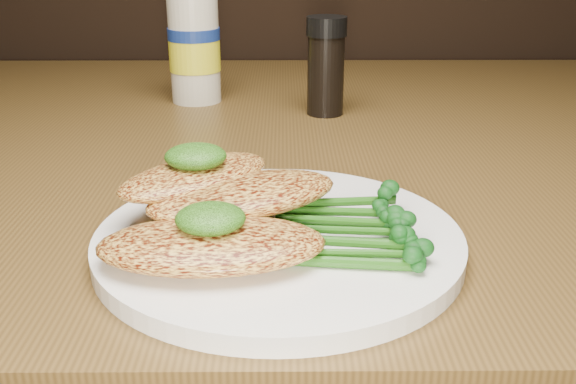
{
  "coord_description": "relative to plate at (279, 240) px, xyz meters",
  "views": [
    {
      "loc": [
        0.08,
        0.38,
        0.95
      ],
      "look_at": [
        0.08,
        0.79,
        0.79
      ],
      "focal_mm": 41.57,
      "sensor_mm": 36.0,
      "label": 1
    }
  ],
  "objects": [
    {
      "name": "plate",
      "position": [
        0.0,
        0.0,
        0.0
      ],
      "size": [
        0.24,
        0.24,
        0.01
      ],
      "primitive_type": "cylinder",
      "color": "white",
      "rests_on": "dining_table"
    },
    {
      "name": "chicken_front",
      "position": [
        -0.04,
        -0.04,
        0.02
      ],
      "size": [
        0.14,
        0.08,
        0.02
      ],
      "primitive_type": "ellipsoid",
      "rotation": [
        0.0,
        0.0,
        0.06
      ],
      "color": "gold",
      "rests_on": "plate"
    },
    {
      "name": "chicken_mid",
      "position": [
        -0.02,
        0.02,
        0.03
      ],
      "size": [
        0.15,
        0.12,
        0.02
      ],
      "primitive_type": "ellipsoid",
      "rotation": [
        0.0,
        0.0,
        0.47
      ],
      "color": "gold",
      "rests_on": "plate"
    },
    {
      "name": "chicken_back",
      "position": [
        -0.06,
        0.04,
        0.03
      ],
      "size": [
        0.13,
        0.12,
        0.02
      ],
      "primitive_type": "ellipsoid",
      "rotation": [
        0.0,
        0.0,
        0.73
      ],
      "color": "gold",
      "rests_on": "plate"
    },
    {
      "name": "pesto_front",
      "position": [
        -0.04,
        -0.04,
        0.03
      ],
      "size": [
        0.04,
        0.04,
        0.02
      ],
      "primitive_type": "ellipsoid",
      "rotation": [
        0.0,
        0.0,
        0.02
      ],
      "color": "black",
      "rests_on": "chicken_front"
    },
    {
      "name": "pesto_back",
      "position": [
        -0.06,
        0.04,
        0.05
      ],
      "size": [
        0.04,
        0.04,
        0.02
      ],
      "primitive_type": "ellipsoid",
      "rotation": [
        0.0,
        0.0,
        -0.02
      ],
      "color": "black",
      "rests_on": "chicken_back"
    },
    {
      "name": "broccolini_bundle",
      "position": [
        0.04,
        -0.01,
        0.02
      ],
      "size": [
        0.14,
        0.12,
        0.02
      ],
      "primitive_type": null,
      "rotation": [
        0.0,
        0.0,
        -0.26
      ],
      "color": "#205713",
      "rests_on": "plate"
    },
    {
      "name": "mayo_bottle",
      "position": [
        -0.1,
        0.4,
        0.08
      ],
      "size": [
        0.07,
        0.07,
        0.17
      ],
      "primitive_type": null,
      "rotation": [
        0.0,
        0.0,
        -0.08
      ],
      "color": "silver",
      "rests_on": "dining_table"
    },
    {
      "name": "pepper_grinder",
      "position": [
        0.05,
        0.34,
        0.05
      ],
      "size": [
        0.05,
        0.05,
        0.11
      ],
      "primitive_type": null,
      "rotation": [
        0.0,
        0.0,
        -0.09
      ],
      "color": "black",
      "rests_on": "dining_table"
    }
  ]
}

